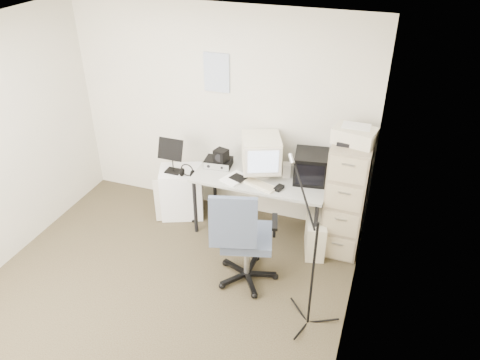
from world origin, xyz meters
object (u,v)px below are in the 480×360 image
(desk, at_px, (261,203))
(office_chair, at_px, (247,236))
(filing_cabinet, at_px, (346,196))
(side_cart, at_px, (182,192))

(desk, xyz_separation_m, office_chair, (0.12, -0.86, 0.19))
(filing_cabinet, relative_size, office_chair, 1.17)
(filing_cabinet, height_order, side_cart, filing_cabinet)
(filing_cabinet, relative_size, desk, 0.87)
(desk, bearing_deg, side_cart, -179.79)
(filing_cabinet, xyz_separation_m, office_chair, (-0.83, -0.89, -0.10))
(side_cart, bearing_deg, office_chair, -59.53)
(side_cart, bearing_deg, desk, -22.21)
(filing_cabinet, height_order, desk, filing_cabinet)
(filing_cabinet, distance_m, desk, 0.99)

